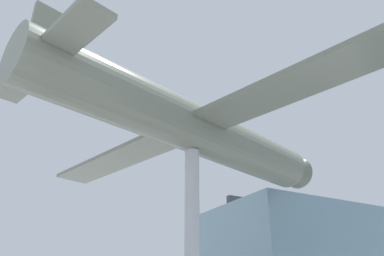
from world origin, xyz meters
The scene contains 2 objects.
support_pylon_central centered at (0.00, 0.00, 3.42)m, with size 0.55×0.55×6.84m.
suspended_airplane centered at (-0.06, 0.20, 7.83)m, with size 18.96×15.57×3.03m.
Camera 1 is at (12.02, -6.34, 1.45)m, focal length 35.00 mm.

